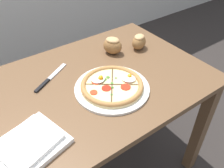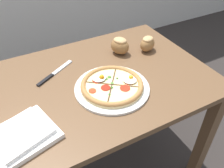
% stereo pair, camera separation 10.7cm
% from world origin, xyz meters
% --- Properties ---
extents(dining_table, '(1.21, 0.77, 0.76)m').
position_xyz_m(dining_table, '(0.00, 0.00, 0.64)').
color(dining_table, brown).
rests_on(dining_table, ground_plane).
extents(pizza, '(0.34, 0.34, 0.05)m').
position_xyz_m(pizza, '(0.08, -0.10, 0.78)').
color(pizza, white).
rests_on(pizza, dining_table).
extents(napkin_folded, '(0.28, 0.26, 0.04)m').
position_xyz_m(napkin_folded, '(-0.35, -0.19, 0.78)').
color(napkin_folded, white).
rests_on(napkin_folded, dining_table).
extents(bread_piece_near, '(0.12, 0.13, 0.10)m').
position_xyz_m(bread_piece_near, '(0.26, 0.15, 0.81)').
color(bread_piece_near, olive).
rests_on(bread_piece_near, dining_table).
extents(bread_piece_mid, '(0.12, 0.10, 0.09)m').
position_xyz_m(bread_piece_mid, '(0.41, 0.10, 0.81)').
color(bread_piece_mid, olive).
rests_on(bread_piece_mid, dining_table).
extents(knife_main, '(0.22, 0.14, 0.01)m').
position_xyz_m(knife_main, '(-0.12, 0.14, 0.76)').
color(knife_main, silver).
rests_on(knife_main, dining_table).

